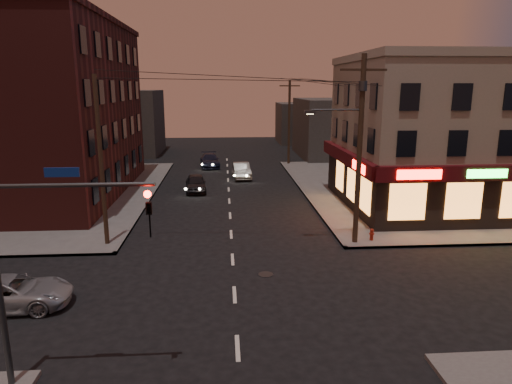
{
  "coord_description": "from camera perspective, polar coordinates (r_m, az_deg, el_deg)",
  "views": [
    {
      "loc": [
        -0.35,
        -17.68,
        8.56
      ],
      "look_at": [
        1.28,
        5.22,
        3.2
      ],
      "focal_mm": 32.0,
      "sensor_mm": 36.0,
      "label": 1
    }
  ],
  "objects": [
    {
      "name": "ground",
      "position": [
        19.65,
        -2.7,
        -12.71
      ],
      "size": [
        120.0,
        120.0,
        0.0
      ],
      "primitive_type": "plane",
      "color": "black",
      "rests_on": "ground"
    },
    {
      "name": "sidewalk_ne",
      "position": [
        41.88,
        22.03,
        0.48
      ],
      "size": [
        24.0,
        28.0,
        0.15
      ],
      "primitive_type": "cube",
      "color": "#514F4C",
      "rests_on": "ground"
    },
    {
      "name": "sidewalk_nw",
      "position": [
        41.58,
        -29.07,
        -0.31
      ],
      "size": [
        24.0,
        28.0,
        0.15
      ],
      "primitive_type": "cube",
      "color": "#514F4C",
      "rests_on": "ground"
    },
    {
      "name": "pizza_building",
      "position": [
        35.26,
        23.64,
        6.82
      ],
      "size": [
        15.85,
        12.85,
        10.5
      ],
      "color": "gray",
      "rests_on": "sidewalk_ne"
    },
    {
      "name": "brick_apartment",
      "position": [
        39.36,
        -25.47,
        9.11
      ],
      "size": [
        12.0,
        20.0,
        13.0
      ],
      "primitive_type": "cube",
      "color": "#4C1A18",
      "rests_on": "sidewalk_nw"
    },
    {
      "name": "bg_building_ne_a",
      "position": [
        57.72,
        10.45,
        7.9
      ],
      "size": [
        10.0,
        12.0,
        7.0
      ],
      "primitive_type": "cube",
      "color": "#3F3D3A",
      "rests_on": "ground"
    },
    {
      "name": "bg_building_nw",
      "position": [
        61.18,
        -16.16,
        8.36
      ],
      "size": [
        9.0,
        10.0,
        8.0
      ],
      "primitive_type": "cube",
      "color": "#3F3D3A",
      "rests_on": "ground"
    },
    {
      "name": "bg_building_ne_b",
      "position": [
        70.98,
        6.04,
        8.58
      ],
      "size": [
        8.0,
        8.0,
        6.0
      ],
      "primitive_type": "cube",
      "color": "#3F3D3A",
      "rests_on": "ground"
    },
    {
      "name": "utility_pole_main",
      "position": [
        24.67,
        12.61,
        6.31
      ],
      "size": [
        4.2,
        0.44,
        10.0
      ],
      "color": "#382619",
      "rests_on": "sidewalk_ne"
    },
    {
      "name": "utility_pole_far",
      "position": [
        50.34,
        4.16,
        8.66
      ],
      "size": [
        0.26,
        0.26,
        9.0
      ],
      "primitive_type": "cylinder",
      "color": "#382619",
      "rests_on": "sidewalk_ne"
    },
    {
      "name": "utility_pole_west",
      "position": [
        25.33,
        -18.8,
        3.56
      ],
      "size": [
        0.24,
        0.24,
        9.0
      ],
      "primitive_type": "cylinder",
      "color": "#382619",
      "rests_on": "sidewalk_nw"
    },
    {
      "name": "traffic_signal",
      "position": [
        13.87,
        -26.09,
        -6.77
      ],
      "size": [
        4.49,
        0.32,
        6.47
      ],
      "color": "#333538",
      "rests_on": "ground"
    },
    {
      "name": "suv_cross",
      "position": [
        20.67,
        -28.38,
        -11.04
      ],
      "size": [
        4.77,
        2.42,
        1.29
      ],
      "primitive_type": "imported",
      "rotation": [
        0.0,
        0.0,
        1.63
      ],
      "color": "#94979C",
      "rests_on": "ground"
    },
    {
      "name": "sedan_near",
      "position": [
        38.08,
        -7.54,
        1.11
      ],
      "size": [
        1.94,
        4.19,
        1.39
      ],
      "primitive_type": "imported",
      "rotation": [
        0.0,
        0.0,
        0.07
      ],
      "color": "black",
      "rests_on": "ground"
    },
    {
      "name": "sedan_mid",
      "position": [
        43.32,
        -1.84,
        2.71
      ],
      "size": [
        1.83,
        4.46,
        1.44
      ],
      "primitive_type": "imported",
      "rotation": [
        0.0,
        0.0,
        0.07
      ],
      "color": "slate",
      "rests_on": "ground"
    },
    {
      "name": "sedan_far",
      "position": [
        49.54,
        -5.8,
        3.95
      ],
      "size": [
        2.35,
        4.97,
        1.4
      ],
      "primitive_type": "imported",
      "rotation": [
        0.0,
        0.0,
        0.08
      ],
      "color": "black",
      "rests_on": "ground"
    },
    {
      "name": "fire_hydrant",
      "position": [
        26.3,
        14.26,
        -5.09
      ],
      "size": [
        0.3,
        0.3,
        0.66
      ],
      "rotation": [
        0.0,
        0.0,
        -0.23
      ],
      "color": "maroon",
      "rests_on": "sidewalk_ne"
    }
  ]
}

